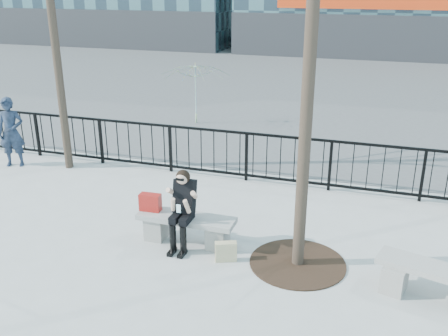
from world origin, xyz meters
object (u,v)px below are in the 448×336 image
(bench_second, at_px, (436,279))
(seated_woman, at_px, (182,210))
(bench_main, at_px, (186,226))
(standing_man, at_px, (11,132))

(bench_second, bearing_deg, seated_woman, -167.88)
(bench_main, relative_size, standing_man, 1.00)
(bench_second, height_order, seated_woman, seated_woman)
(bench_second, xyz_separation_m, seated_woman, (-3.86, 0.23, 0.38))
(bench_second, relative_size, standing_man, 0.97)
(bench_main, height_order, seated_woman, seated_woman)
(bench_main, xyz_separation_m, bench_second, (3.86, -0.39, -0.01))
(bench_main, bearing_deg, bench_second, -5.81)
(bench_second, distance_m, standing_man, 9.53)
(bench_main, bearing_deg, seated_woman, -90.00)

